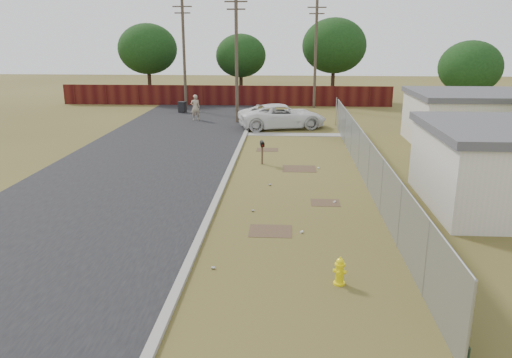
# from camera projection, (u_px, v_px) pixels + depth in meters

# --- Properties ---
(ground) EXTENTS (120.00, 120.00, 0.00)m
(ground) POSITION_uv_depth(u_px,v_px,m) (294.00, 187.00, 21.12)
(ground) COLOR olive
(ground) RESTS_ON ground
(street) EXTENTS (15.10, 60.00, 0.12)m
(street) POSITION_uv_depth(u_px,v_px,m) (177.00, 144.00, 29.24)
(street) COLOR black
(street) RESTS_ON ground
(chainlink_fence) EXTENTS (0.10, 27.06, 2.02)m
(chainlink_fence) POSITION_uv_depth(u_px,v_px,m) (365.00, 164.00, 21.69)
(chainlink_fence) COLOR #97999F
(chainlink_fence) RESTS_ON ground
(privacy_fence) EXTENTS (30.00, 0.12, 1.80)m
(privacy_fence) POSITION_uv_depth(u_px,v_px,m) (225.00, 95.00, 45.20)
(privacy_fence) COLOR #47150F
(privacy_fence) RESTS_ON ground
(utility_poles) EXTENTS (12.60, 8.24, 9.00)m
(utility_poles) POSITION_uv_depth(u_px,v_px,m) (247.00, 54.00, 39.84)
(utility_poles) COLOR brown
(utility_poles) RESTS_ON ground
(houses) EXTENTS (9.30, 17.24, 3.10)m
(houses) POSITION_uv_depth(u_px,v_px,m) (503.00, 139.00, 23.10)
(houses) COLOR beige
(houses) RESTS_ON ground
(horizon_trees) EXTENTS (33.32, 31.94, 7.78)m
(horizon_trees) POSITION_uv_depth(u_px,v_px,m) (302.00, 54.00, 42.36)
(horizon_trees) COLOR #362418
(horizon_trees) RESTS_ON ground
(fire_hydrant) EXTENTS (0.38, 0.38, 0.76)m
(fire_hydrant) POSITION_uv_depth(u_px,v_px,m) (340.00, 272.00, 12.80)
(fire_hydrant) COLOR yellow
(fire_hydrant) RESTS_ON ground
(mailbox) EXTENTS (0.25, 0.51, 1.17)m
(mailbox) POSITION_uv_depth(u_px,v_px,m) (262.00, 146.00, 24.60)
(mailbox) COLOR brown
(mailbox) RESTS_ON ground
(pickup_truck) EXTENTS (6.48, 4.24, 1.66)m
(pickup_truck) POSITION_uv_depth(u_px,v_px,m) (282.00, 116.00, 34.20)
(pickup_truck) COLOR white
(pickup_truck) RESTS_ON ground
(pedestrian) EXTENTS (0.81, 0.66, 1.92)m
(pedestrian) POSITION_uv_depth(u_px,v_px,m) (195.00, 107.00, 37.34)
(pedestrian) COLOR tan
(pedestrian) RESTS_ON ground
(trash_bin) EXTENTS (0.71, 0.77, 0.91)m
(trash_bin) POSITION_uv_depth(u_px,v_px,m) (182.00, 107.00, 41.10)
(trash_bin) COLOR black
(trash_bin) RESTS_ON ground
(scattered_litter) EXTENTS (3.95, 11.02, 0.07)m
(scattered_litter) POSITION_uv_depth(u_px,v_px,m) (286.00, 205.00, 18.75)
(scattered_litter) COLOR white
(scattered_litter) RESTS_ON ground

